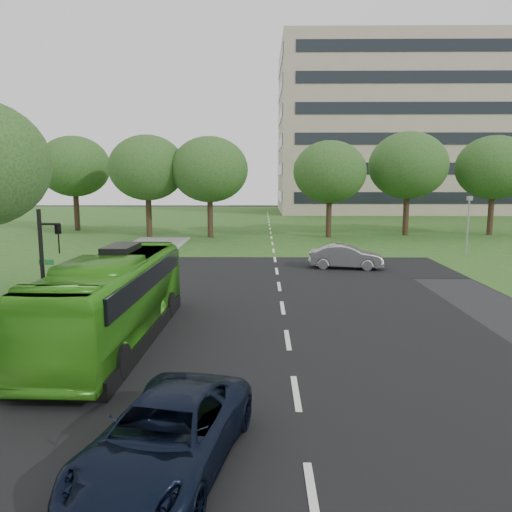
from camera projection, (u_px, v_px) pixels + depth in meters
The scene contains 14 objects.
ground at pixel (285, 322), 17.92m from camera, with size 160.00×160.00×0.00m, color black.
street_surfaces at pixel (268, 242), 40.40m from camera, with size 120.00×120.00×0.15m.
office_building at pixel (410, 130), 76.96m from camera, with size 40.10×20.10×25.00m.
tree_park_a at pixel (147, 168), 43.57m from camera, with size 6.70×6.70×8.91m.
tree_park_b at pixel (210, 170), 43.05m from camera, with size 6.66×6.66×8.73m.
tree_park_c at pixel (330, 172), 43.11m from camera, with size 6.32×6.32×8.39m.
tree_park_d at pixel (408, 166), 44.55m from camera, with size 7.01×7.01×9.27m.
tree_park_e at pixel (494, 168), 44.93m from camera, with size 6.73×6.73×8.97m.
tree_park_f at pixel (74, 167), 48.79m from camera, with size 6.93×6.93×9.25m.
bus at pixel (113, 299), 15.66m from camera, with size 2.31×9.88×2.75m, color #3C9B1C.
sedan at pixel (346, 257), 28.64m from camera, with size 1.46×4.18×1.38m, color #9E9EA3.
suv at pixel (166, 435), 8.75m from camera, with size 2.17×4.71×1.31m, color black.
traffic_light at pixel (47, 270), 14.46m from camera, with size 0.69×0.21×4.26m.
camera_pole at pixel (468, 217), 33.37m from camera, with size 0.39×0.36×3.96m.
Camera 1 is at (-0.82, -17.35, 5.11)m, focal length 35.00 mm.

